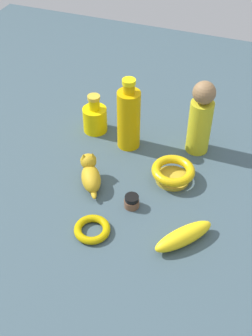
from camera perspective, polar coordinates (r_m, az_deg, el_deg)
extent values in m
plane|color=#384C56|center=(1.23, 0.00, -1.65)|extent=(2.00, 2.00, 0.00)
cylinder|color=brown|center=(1.16, 0.76, -4.64)|extent=(0.04, 0.04, 0.02)
cylinder|color=#DCD907|center=(1.15, 0.76, -4.32)|extent=(0.03, 0.03, 0.00)
cylinder|color=black|center=(1.14, 0.76, -4.02)|extent=(0.04, 0.04, 0.01)
cylinder|color=gold|center=(1.24, 6.14, -1.35)|extent=(0.10, 0.10, 0.01)
torus|color=gold|center=(1.22, 6.24, -0.34)|extent=(0.12, 0.12, 0.03)
ellipsoid|color=#BA921C|center=(1.20, -4.63, -1.39)|extent=(0.10, 0.11, 0.06)
sphere|color=#BA921C|center=(1.21, -4.97, 0.87)|extent=(0.05, 0.05, 0.05)
cone|color=#BA921C|center=(1.20, -5.61, 1.48)|extent=(0.02, 0.02, 0.02)
cone|color=#BA921C|center=(1.20, -4.44, 1.63)|extent=(0.02, 0.02, 0.02)
ellipsoid|color=#BA921C|center=(1.18, -4.30, -3.29)|extent=(0.04, 0.05, 0.02)
cylinder|color=#CE9D04|center=(1.30, 0.36, 6.37)|extent=(0.07, 0.07, 0.19)
cylinder|color=#CE9D04|center=(1.24, 0.38, 10.46)|extent=(0.03, 0.03, 0.03)
cylinder|color=yellow|center=(1.23, 0.39, 11.30)|extent=(0.04, 0.04, 0.01)
torus|color=#B59905|center=(1.10, -4.48, -8.06)|extent=(0.09, 0.09, 0.02)
cylinder|color=gold|center=(1.30, 9.64, 5.37)|extent=(0.09, 0.09, 0.17)
sphere|color=olive|center=(1.24, 10.27, 9.74)|extent=(0.07, 0.07, 0.07)
ellipsoid|color=yellow|center=(1.08, 7.60, -8.90)|extent=(0.14, 0.16, 0.05)
cylinder|color=#E1C104|center=(1.39, -4.10, 6.39)|extent=(0.08, 0.08, 0.08)
cylinder|color=#E1C104|center=(1.36, -4.22, 8.40)|extent=(0.03, 0.03, 0.04)
cylinder|color=gold|center=(1.35, -4.27, 9.24)|extent=(0.04, 0.04, 0.01)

